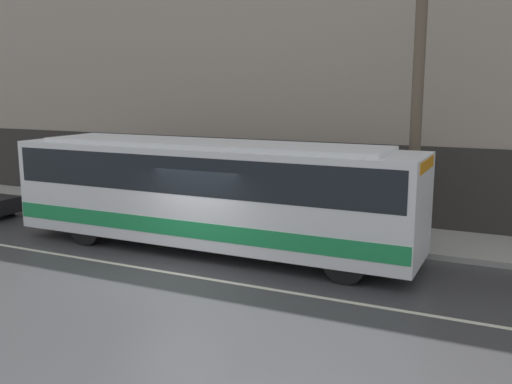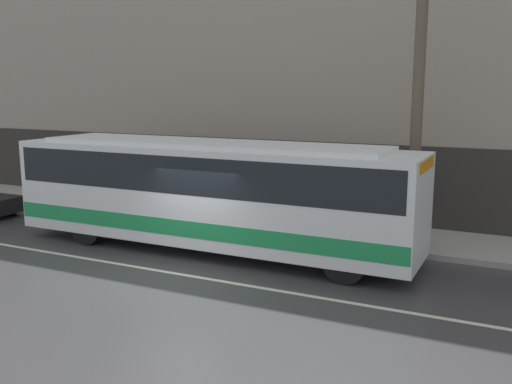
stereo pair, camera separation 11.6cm
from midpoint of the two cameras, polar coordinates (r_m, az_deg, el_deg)
The scene contains 7 objects.
ground_plane at distance 14.63m, azimuth -8.14°, elevation -8.12°, with size 60.00×60.00×0.00m, color #38383A.
sidewalk at distance 19.25m, azimuth 0.97°, elevation -3.24°, with size 60.00×3.02×0.17m.
building_facade at distance 20.31m, azimuth 3.05°, elevation 15.69°, with size 60.00×0.35×13.44m.
lane_stripe at distance 14.63m, azimuth -8.14°, elevation -8.10°, with size 54.00×0.14×0.01m.
transit_bus at distance 16.24m, azimuth -4.95°, elevation 0.24°, with size 11.97×2.56×3.14m.
utility_pole_near at distance 16.48m, azimuth 15.58°, elevation 8.08°, with size 0.32×0.32×7.79m.
pedestrian_waiting at distance 20.39m, azimuth -4.30°, elevation -0.09°, with size 0.36×0.36×1.63m.
Camera 1 is at (7.73, -11.53, 4.61)m, focal length 40.00 mm.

